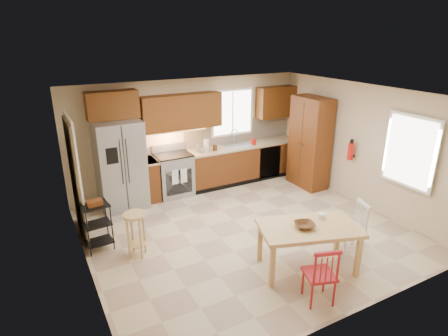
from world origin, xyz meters
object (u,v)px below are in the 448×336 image
Objects in this scene: bar_stool at (136,235)px; utility_cart at (98,226)px; soap_bottle at (254,141)px; fire_extinguisher at (351,151)px; refrigerator at (121,165)px; dining_table at (307,248)px; pantry at (310,143)px; range_stove at (174,175)px; chair_red at (320,273)px; table_bowl at (304,228)px; chair_white at (351,227)px; table_jar at (322,217)px.

utility_cart reaches higher than bar_stool.
soap_bottle is 2.27m from fire_extinguisher.
dining_table is at bearing -61.60° from refrigerator.
pantry is (4.13, -0.93, 0.14)m from refrigerator.
range_stove is 1.06× the size of chair_red.
utility_cart is (-5.11, 0.51, -0.67)m from fire_extinguisher.
chair_red is at bearing -111.65° from table_bowl.
table_bowl is at bearing -131.39° from pantry.
fire_extinguisher is 4.66m from bar_stool.
dining_table is 1.70× the size of chair_red.
range_stove is at bearing 60.31° from bar_stool.
bar_stool is (-3.14, 1.54, -0.05)m from chair_white.
chair_red is (0.42, -4.25, -0.03)m from range_stove.
soap_bottle reaches higher than chair_white.
table_jar is 3.63m from utility_cart.
dining_table is at bearing 111.45° from chair_white.
chair_white reaches higher than utility_cart.
soap_bottle is at bearing 120.53° from fire_extinguisher.
chair_red is (1.57, -4.19, -0.48)m from refrigerator.
table_bowl is 3.35m from utility_cart.
utility_cart is at bearing 146.69° from table_jar.
range_stove is 2.46m from utility_cart.
range_stove is 3.83m from fire_extinguisher.
pantry reaches higher than utility_cart.
soap_bottle is 0.22× the size of chair_red.
chair_red and chair_white have the same top height.
pantry is at bearing 100.78° from fire_extinguisher.
pantry is 2.93m from chair_white.
chair_red reaches higher than table_jar.
chair_red reaches higher than utility_cart.
refrigerator is at bearing -177.01° from range_stove.
pantry is 4.58m from bar_stool.
range_stove is at bearing 177.60° from soap_bottle.
refrigerator is 4.06m from dining_table.
dining_table is at bearing -130.24° from pantry.
range_stove is 3.69m from table_jar.
table_jar is (-1.89, -2.53, -0.30)m from pantry.
chair_white is 4.17m from utility_cart.
dining_table is 2.71m from bar_stool.
table_jar is at bearing 104.60° from chair_white.
fire_extinguisher is at bearing 5.40° from bar_stool.
soap_bottle is at bearing 34.81° from bar_stool.
bar_stool is (-4.41, -1.03, -0.67)m from pantry.
utility_cart is (-3.65, 2.03, -0.01)m from chair_white.
chair_red is (-0.35, -0.65, 0.07)m from dining_table.
table_jar is (2.24, -3.45, -0.16)m from refrigerator.
pantry reaches higher than soap_bottle.
soap_bottle is 0.53× the size of fire_extinguisher.
bar_stool is at bearing -125.35° from range_stove.
refrigerator reaches higher than fire_extinguisher.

